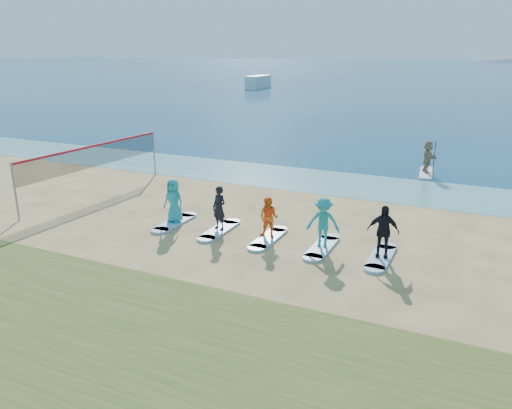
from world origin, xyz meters
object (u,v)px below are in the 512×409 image
at_px(paddleboarder, 428,157).
at_px(surfboard_4, 381,257).
at_px(student_2, 269,218).
at_px(surfboard_1, 220,230).
at_px(surfboard_3, 322,247).
at_px(boat_offshore_a, 258,88).
at_px(student_0, 174,201).
at_px(paddleboard, 426,173).
at_px(surfboard_2, 269,238).
at_px(student_1, 219,208).
at_px(surfboard_0, 175,223).
at_px(volleyball_net, 94,157).
at_px(student_3, 323,222).
at_px(student_4, 383,231).

relative_size(paddleboarder, surfboard_4, 0.83).
bearing_deg(student_2, surfboard_1, 178.63).
bearing_deg(surfboard_4, surfboard_3, 180.00).
distance_m(paddleboarder, boat_offshore_a, 65.08).
distance_m(paddleboarder, student_0, 15.67).
distance_m(paddleboard, surfboard_2, 13.88).
height_order(student_1, surfboard_4, student_1).
relative_size(surfboard_0, student_1, 1.26).
xyz_separation_m(volleyball_net, paddleboarder, (14.28, 11.22, -0.88)).
bearing_deg(student_0, boat_offshore_a, 113.76).
bearing_deg(student_1, surfboard_0, -162.86).
bearing_deg(volleyball_net, surfboard_4, -8.05).
distance_m(surfboard_0, surfboard_2, 4.24).
relative_size(volleyball_net, student_3, 4.96).
relative_size(surfboard_0, surfboard_1, 1.00).
bearing_deg(surfboard_2, paddleboard, 72.79).
xyz_separation_m(surfboard_1, student_1, (0.00, 0.00, 0.92)).
height_order(surfboard_0, student_4, student_4).
xyz_separation_m(volleyball_net, student_2, (10.17, -2.04, -1.03)).
xyz_separation_m(student_1, surfboard_3, (4.24, -0.00, -0.92)).
height_order(boat_offshore_a, surfboard_4, boat_offshore_a).
distance_m(paddleboarder, surfboard_0, 15.70).
height_order(volleyball_net, paddleboard, volleyball_net).
distance_m(volleyball_net, boat_offshore_a, 69.04).
bearing_deg(student_2, student_1, 178.63).
height_order(boat_offshore_a, surfboard_2, boat_offshore_a).
bearing_deg(student_2, surfboard_3, -1.37).
bearing_deg(student_4, boat_offshore_a, 110.84).
height_order(surfboard_2, student_4, student_4).
bearing_deg(volleyball_net, paddleboarder, 38.16).
xyz_separation_m(paddleboarder, surfboard_0, (-8.35, -13.26, -0.98)).
relative_size(volleyball_net, student_4, 4.96).
bearing_deg(surfboard_4, paddleboarder, 90.56).
xyz_separation_m(student_2, student_3, (2.12, 0.00, 0.13)).
bearing_deg(student_0, surfboard_1, 1.70).
relative_size(boat_offshore_a, surfboard_4, 3.19).
bearing_deg(boat_offshore_a, surfboard_0, -69.39).
xyz_separation_m(paddleboarder, student_1, (-6.23, -13.26, -0.06)).
bearing_deg(student_4, surfboard_3, 172.88).
height_order(surfboard_0, surfboard_2, same).
distance_m(student_0, surfboard_2, 4.34).
bearing_deg(surfboard_2, surfboard_3, 0.00).
relative_size(surfboard_0, surfboard_3, 1.00).
distance_m(boat_offshore_a, student_1, 73.80).
bearing_deg(paddleboarder, student_1, 131.91).
relative_size(student_1, student_3, 0.95).
bearing_deg(student_4, surfboard_2, 172.88).
xyz_separation_m(volleyball_net, surfboard_2, (10.17, -2.04, -1.86)).
relative_size(paddleboard, surfboard_0, 1.36).
height_order(student_0, surfboard_2, student_0).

